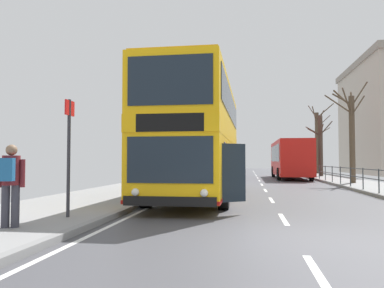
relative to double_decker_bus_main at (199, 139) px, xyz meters
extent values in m
cube|color=#46464B|center=(2.76, -7.72, -2.35)|extent=(8.40, 140.00, 0.06)
cube|color=silver|center=(2.76, -9.92, -2.32)|extent=(0.12, 2.00, 0.00)
cube|color=silver|center=(2.76, -5.12, -2.32)|extent=(0.12, 2.00, 0.00)
cube|color=silver|center=(2.76, -0.32, -2.32)|extent=(0.12, 2.00, 0.00)
cube|color=silver|center=(2.76, 4.48, -2.32)|extent=(0.12, 2.00, 0.00)
cube|color=silver|center=(2.76, 9.28, -2.32)|extent=(0.12, 2.00, 0.00)
cube|color=silver|center=(2.76, 14.08, -2.32)|extent=(0.12, 2.00, 0.00)
cube|color=silver|center=(2.76, 18.88, -2.32)|extent=(0.12, 2.00, 0.00)
cube|color=silver|center=(2.76, 23.68, -2.32)|extent=(0.12, 2.00, 0.00)
cube|color=silver|center=(2.76, 28.48, -2.32)|extent=(0.12, 2.00, 0.00)
cube|color=silver|center=(2.76, 33.28, -2.32)|extent=(0.12, 2.00, 0.00)
cube|color=silver|center=(2.76, 38.08, -2.32)|extent=(0.12, 2.00, 0.00)
cube|color=silver|center=(2.76, 42.88, -2.32)|extent=(0.12, 2.00, 0.00)
cube|color=silver|center=(-1.19, -7.72, -2.32)|extent=(0.12, 133.00, 0.00)
cube|color=gray|center=(-1.54, -7.72, -2.25)|extent=(0.20, 140.00, 0.14)
cube|color=#F4B20F|center=(0.00, 0.02, -1.05)|extent=(2.63, 11.19, 1.84)
cube|color=#F4B20F|center=(0.00, 0.02, 0.11)|extent=(2.64, 11.24, 0.48)
cube|color=#F4B20F|center=(0.00, 0.02, 1.19)|extent=(2.63, 11.19, 1.68)
cube|color=#D0970D|center=(0.00, 0.02, 2.07)|extent=(2.55, 10.85, 0.08)
cube|color=#19232D|center=(-0.06, -5.58, -0.83)|extent=(2.21, 0.05, 1.18)
cube|color=black|center=(-0.06, -5.58, 0.11)|extent=(1.76, 0.05, 0.46)
cube|color=#19232D|center=(-0.06, -5.58, 1.19)|extent=(2.21, 0.05, 1.28)
cube|color=black|center=(-0.06, -5.58, -1.87)|extent=(2.39, 0.11, 0.24)
cube|color=#B2140F|center=(0.00, 0.02, -1.91)|extent=(2.66, 11.24, 0.10)
cube|color=#19232D|center=(1.27, 0.28, -0.79)|extent=(0.11, 8.71, 0.96)
cube|color=#19232D|center=(1.27, 0.00, 1.28)|extent=(0.13, 10.04, 1.01)
cube|color=#19232D|center=(-1.27, 0.31, -0.79)|extent=(0.11, 8.71, 0.96)
cube|color=#19232D|center=(-1.27, 0.03, 1.28)|extent=(0.13, 10.04, 1.01)
sphere|color=white|center=(0.82, -5.60, -1.65)|extent=(0.20, 0.20, 0.20)
sphere|color=white|center=(-0.94, -5.58, -1.65)|extent=(0.20, 0.20, 0.20)
cube|color=#19232D|center=(1.48, -4.53, -1.18)|extent=(0.68, 0.48, 1.58)
cube|color=black|center=(1.15, -4.23, -1.18)|extent=(0.11, 0.90, 1.58)
cylinder|color=black|center=(1.17, -3.38, -1.80)|extent=(0.31, 1.04, 1.04)
cylinder|color=black|center=(-1.24, -3.35, -1.80)|extent=(0.31, 1.04, 1.04)
cylinder|color=black|center=(1.24, 3.68, -1.80)|extent=(0.31, 1.04, 1.04)
cylinder|color=black|center=(-1.17, 3.71, -1.80)|extent=(0.31, 1.04, 1.04)
cube|color=red|center=(5.42, 17.93, -0.62)|extent=(2.50, 10.41, 2.76)
cube|color=#19232D|center=(4.17, 17.94, -0.24)|extent=(0.05, 8.84, 1.32)
cube|color=#19232D|center=(6.66, 17.93, -0.24)|extent=(0.05, 8.84, 1.32)
cube|color=#19232D|center=(5.44, 23.15, -0.35)|extent=(2.12, 0.04, 1.65)
cylinder|color=black|center=(4.25, 21.13, -1.84)|extent=(0.28, 0.96, 0.96)
cylinder|color=black|center=(6.61, 21.13, -1.84)|extent=(0.28, 0.96, 0.96)
cylinder|color=black|center=(4.22, 14.54, -1.84)|extent=(0.28, 0.96, 0.96)
cylinder|color=black|center=(6.59, 14.53, -1.84)|extent=(0.28, 0.96, 0.96)
cylinder|color=#2D3338|center=(7.21, 1.69, -1.68)|extent=(0.05, 0.05, 1.00)
cylinder|color=#2D3338|center=(7.21, 3.88, -1.68)|extent=(0.05, 0.05, 1.00)
cylinder|color=#2D3338|center=(7.21, 6.08, -1.68)|extent=(0.05, 0.05, 1.00)
cylinder|color=#2D3338|center=(7.21, 8.27, -1.68)|extent=(0.05, 0.05, 1.00)
cylinder|color=#2D3338|center=(7.21, 10.46, -1.68)|extent=(0.05, 0.05, 1.00)
cylinder|color=#2D3338|center=(7.21, 12.66, -1.68)|extent=(0.05, 0.05, 1.00)
cylinder|color=#2D3338|center=(7.21, 14.85, -1.68)|extent=(0.05, 0.05, 1.00)
cylinder|color=#2D3338|center=(7.21, 17.05, -1.68)|extent=(0.05, 0.05, 1.00)
cylinder|color=#2D3338|center=(7.21, 19.24, -1.68)|extent=(0.05, 0.05, 1.00)
cylinder|color=#2D3338|center=(7.21, 21.43, -1.68)|extent=(0.05, 0.05, 1.00)
cylinder|color=#2D3338|center=(7.21, 4.98, -1.23)|extent=(0.04, 32.91, 0.04)
cylinder|color=#2D3338|center=(7.21, 4.98, -1.63)|extent=(0.04, 32.91, 0.04)
cylinder|color=#383842|center=(-2.88, -8.02, -1.74)|extent=(0.19, 0.19, 0.88)
cylinder|color=#383842|center=(-2.70, -7.97, -1.74)|extent=(0.19, 0.19, 0.88)
cylinder|color=maroon|center=(-2.79, -7.99, -1.05)|extent=(0.41, 0.41, 0.59)
cylinder|color=maroon|center=(-3.00, -8.05, -1.11)|extent=(0.12, 0.12, 0.56)
cylinder|color=maroon|center=(-2.58, -7.94, -1.11)|extent=(0.12, 0.12, 0.56)
sphere|color=#84664C|center=(-2.79, -7.99, -0.64)|extent=(0.27, 0.27, 0.22)
cube|color=#1E598C|center=(-2.73, -8.25, -1.03)|extent=(0.31, 0.24, 0.45)
cylinder|color=#2D2D33|center=(-2.32, -6.46, -0.79)|extent=(0.08, 0.08, 2.78)
cube|color=red|center=(-2.32, -6.44, 0.40)|extent=(0.04, 0.44, 0.36)
cylinder|color=#423328|center=(8.30, 20.21, 0.48)|extent=(0.38, 0.38, 5.31)
cylinder|color=#423328|center=(8.84, 20.36, 2.06)|extent=(1.17, 0.40, 1.28)
cylinder|color=#423328|center=(7.84, 20.75, 1.73)|extent=(1.02, 1.16, 0.82)
cylinder|color=#423328|center=(7.68, 20.29, 1.82)|extent=(1.29, 0.25, 0.82)
cylinder|color=#423328|center=(7.81, 20.31, 3.27)|extent=(1.05, 0.28, 1.68)
cylinder|color=#423328|center=(8.80, 20.60, 2.81)|extent=(1.06, 0.84, 0.92)
cylinder|color=#423328|center=(8.30, 19.55, 1.83)|extent=(0.08, 1.37, 0.96)
cylinder|color=#4C3D2D|center=(9.34, 27.91, 1.09)|extent=(0.41, 0.41, 6.54)
cylinder|color=#4C3D2D|center=(10.06, 28.15, 2.34)|extent=(1.50, 0.55, 0.91)
cylinder|color=#4C3D2D|center=(10.15, 27.53, 4.50)|extent=(1.71, 0.87, 1.51)
cylinder|color=#4C3D2D|center=(9.00, 27.20, 3.98)|extent=(0.80, 1.55, 1.80)
cylinder|color=#4C3D2D|center=(9.69, 27.74, 3.85)|extent=(0.82, 0.49, 1.47)
cylinder|color=#4C3D2D|center=(8.22, 9.55, 0.47)|extent=(0.34, 0.34, 5.30)
cylinder|color=#4C3D2D|center=(8.03, 8.85, 2.44)|extent=(0.47, 1.47, 1.39)
cylinder|color=#4C3D2D|center=(8.46, 9.05, 2.44)|extent=(0.57, 1.08, 1.10)
cylinder|color=#4C3D2D|center=(7.86, 9.12, 2.70)|extent=(0.83, 0.96, 1.63)
cylinder|color=#4C3D2D|center=(8.67, 9.47, 3.21)|extent=(0.98, 0.25, 1.50)
cylinder|color=#4C3D2D|center=(7.66, 9.54, 2.94)|extent=(1.18, 0.12, 0.77)
cylinder|color=#4C3D2D|center=(7.78, 9.89, 3.03)|extent=(1.01, 0.83, 1.23)
cylinder|color=#4C3D2D|center=(7.52, 9.95, 2.70)|extent=(1.50, 0.91, 1.35)
camera|label=1|loc=(1.87, -15.13, -0.86)|focal=36.25mm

